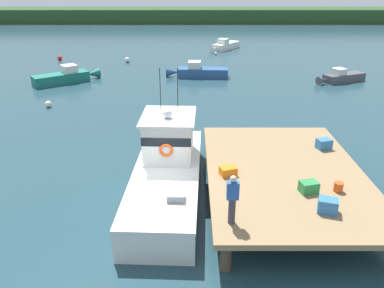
# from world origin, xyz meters

# --- Properties ---
(ground_plane) EXTENTS (200.00, 200.00, 0.00)m
(ground_plane) POSITION_xyz_m (0.00, 0.00, 0.00)
(ground_plane) COLOR #23424C
(dock) EXTENTS (6.00, 9.00, 1.20)m
(dock) POSITION_xyz_m (4.80, 0.00, 1.07)
(dock) COLOR #4C3D2D
(dock) RESTS_ON ground
(main_fishing_boat) EXTENTS (2.87, 9.87, 4.80)m
(main_fishing_boat) POSITION_xyz_m (0.22, 0.61, 1.01)
(main_fishing_boat) COLOR silver
(main_fishing_boat) RESTS_ON ground
(crate_single_by_cleat) EXTENTS (0.70, 0.59, 0.44)m
(crate_single_by_cleat) POSITION_xyz_m (6.93, 2.03, 1.42)
(crate_single_by_cleat) COLOR #3370B2
(crate_single_by_cleat) RESTS_ON dock
(crate_stack_mid_dock) EXTENTS (0.69, 0.57, 0.40)m
(crate_stack_mid_dock) POSITION_xyz_m (5.25, -1.63, 1.40)
(crate_stack_mid_dock) COLOR #2D8442
(crate_stack_mid_dock) RESTS_ON dock
(crate_single_far) EXTENTS (0.71, 0.60, 0.32)m
(crate_single_far) POSITION_xyz_m (2.56, -0.38, 1.36)
(crate_single_far) COLOR orange
(crate_single_far) RESTS_ON dock
(crate_stack_near_edge) EXTENTS (0.71, 0.60, 0.47)m
(crate_stack_near_edge) POSITION_xyz_m (5.51, -2.85, 1.44)
(crate_stack_near_edge) COLOR #3370B2
(crate_stack_near_edge) RESTS_ON dock
(bait_bucket) EXTENTS (0.32, 0.32, 0.34)m
(bait_bucket) POSITION_xyz_m (6.31, -1.57, 1.37)
(bait_bucket) COLOR #E04C19
(bait_bucket) RESTS_ON dock
(deckhand_by_the_boat) EXTENTS (0.36, 0.22, 1.63)m
(deckhand_by_the_boat) POSITION_xyz_m (2.40, -3.43, 2.06)
(deckhand_by_the_boat) COLOR #383842
(deckhand_by_the_boat) RESTS_ON dock
(moored_boat_off_the_point) EXTENTS (5.37, 1.63, 1.35)m
(moored_boat_off_the_point) POSITION_xyz_m (1.77, 19.53, 0.47)
(moored_boat_off_the_point) COLOR #285184
(moored_boat_off_the_point) RESTS_ON ground
(moored_boat_outer_mooring) EXTENTS (4.50, 2.64, 1.15)m
(moored_boat_outer_mooring) POSITION_xyz_m (13.53, 17.92, 0.39)
(moored_boat_outer_mooring) COLOR #4C4C51
(moored_boat_outer_mooring) RESTS_ON ground
(moored_boat_far_left) EXTENTS (5.09, 4.09, 1.40)m
(moored_boat_far_left) POSITION_xyz_m (-9.18, 17.71, 0.48)
(moored_boat_far_left) COLOR #196B5B
(moored_boat_far_left) RESTS_ON ground
(moored_boat_far_right) EXTENTS (3.92, 4.69, 1.30)m
(moored_boat_far_right) POSITION_xyz_m (5.05, 32.76, 0.45)
(moored_boat_far_right) COLOR white
(moored_boat_far_right) RESTS_ON ground
(mooring_buoy_spare_mooring) EXTENTS (0.35, 0.35, 0.35)m
(mooring_buoy_spare_mooring) POSITION_xyz_m (3.83, 29.53, 0.18)
(mooring_buoy_spare_mooring) COLOR silver
(mooring_buoy_spare_mooring) RESTS_ON ground
(mooring_buoy_inshore) EXTENTS (0.49, 0.49, 0.49)m
(mooring_buoy_inshore) POSITION_xyz_m (-12.49, 26.54, 0.25)
(mooring_buoy_inshore) COLOR red
(mooring_buoy_inshore) RESTS_ON ground
(mooring_buoy_channel_marker) EXTENTS (0.51, 0.51, 0.51)m
(mooring_buoy_channel_marker) POSITION_xyz_m (-5.35, 25.60, 0.26)
(mooring_buoy_channel_marker) COLOR silver
(mooring_buoy_channel_marker) RESTS_ON ground
(mooring_buoy_outer) EXTENTS (0.43, 0.43, 0.43)m
(mooring_buoy_outer) POSITION_xyz_m (-8.42, 11.28, 0.22)
(mooring_buoy_outer) COLOR silver
(mooring_buoy_outer) RESTS_ON ground
(far_shoreline) EXTENTS (120.00, 8.00, 2.40)m
(far_shoreline) POSITION_xyz_m (0.00, 62.00, 1.20)
(far_shoreline) COLOR #284723
(far_shoreline) RESTS_ON ground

